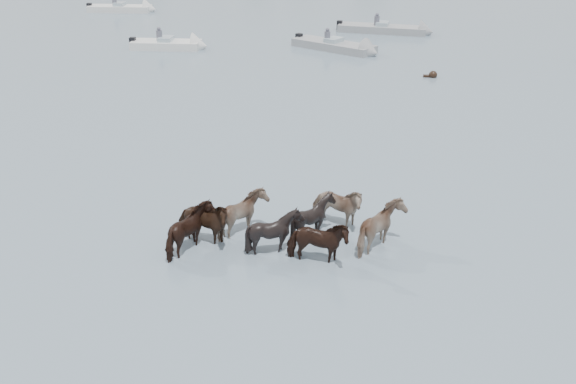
# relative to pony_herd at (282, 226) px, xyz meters

# --- Properties ---
(ground) EXTENTS (400.00, 400.00, 0.00)m
(ground) POSITION_rel_pony_herd_xyz_m (-1.97, -0.74, -0.54)
(ground) COLOR #4E6170
(ground) RESTS_ON ground
(pony_herd) EXTENTS (6.49, 3.42, 1.46)m
(pony_herd) POSITION_rel_pony_herd_xyz_m (0.00, 0.00, 0.00)
(pony_herd) COLOR black
(pony_herd) RESTS_ON ground
(swimming_pony) EXTENTS (0.72, 0.44, 0.44)m
(swimming_pony) POSITION_rel_pony_herd_xyz_m (5.24, 18.42, -0.44)
(swimming_pony) COLOR black
(swimming_pony) RESTS_ON ground
(motorboat_a) EXTENTS (4.88, 1.85, 1.92)m
(motorboat_a) POSITION_rel_pony_herd_xyz_m (-9.88, 23.11, -0.32)
(motorboat_a) COLOR silver
(motorboat_a) RESTS_ON ground
(motorboat_b) EXTENTS (5.81, 4.34, 1.92)m
(motorboat_b) POSITION_rel_pony_herd_xyz_m (0.35, 23.77, -0.32)
(motorboat_b) COLOR gray
(motorboat_b) RESTS_ON ground
(motorboat_c) EXTENTS (6.69, 2.49, 1.92)m
(motorboat_c) POSITION_rel_pony_herd_xyz_m (3.41, 29.82, -0.32)
(motorboat_c) COLOR gray
(motorboat_c) RESTS_ON ground
(motorboat_f) EXTENTS (5.67, 2.02, 1.92)m
(motorboat_f) POSITION_rel_pony_herd_xyz_m (-17.66, 35.66, -0.32)
(motorboat_f) COLOR silver
(motorboat_f) RESTS_ON ground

